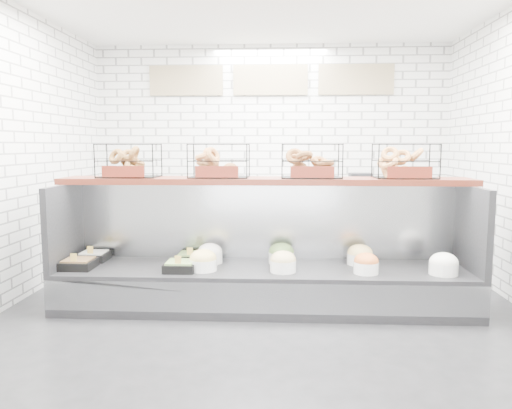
{
  "coord_description": "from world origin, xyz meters",
  "views": [
    {
      "loc": [
        0.17,
        -4.47,
        1.59
      ],
      "look_at": [
        -0.09,
        0.45,
        1.0
      ],
      "focal_mm": 35.0,
      "sensor_mm": 36.0,
      "label": 1
    }
  ],
  "objects": [
    {
      "name": "ground",
      "position": [
        0.0,
        0.0,
        0.0
      ],
      "size": [
        5.5,
        5.5,
        0.0
      ],
      "primitive_type": "plane",
      "color": "black",
      "rests_on": "ground"
    },
    {
      "name": "room_shell",
      "position": [
        0.0,
        0.6,
        2.06
      ],
      "size": [
        5.02,
        5.51,
        3.01
      ],
      "color": "silver",
      "rests_on": "ground"
    },
    {
      "name": "display_case",
      "position": [
        0.0,
        0.34,
        0.33
      ],
      "size": [
        4.0,
        0.9,
        1.2
      ],
      "color": "black",
      "rests_on": "ground"
    },
    {
      "name": "bagel_shelf",
      "position": [
        0.0,
        0.52,
        1.38
      ],
      "size": [
        4.1,
        0.5,
        0.4
      ],
      "color": "#47170F",
      "rests_on": "display_case"
    },
    {
      "name": "prep_counter",
      "position": [
        -0.01,
        2.43,
        0.47
      ],
      "size": [
        4.0,
        0.6,
        1.2
      ],
      "color": "#93969B",
      "rests_on": "ground"
    }
  ]
}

